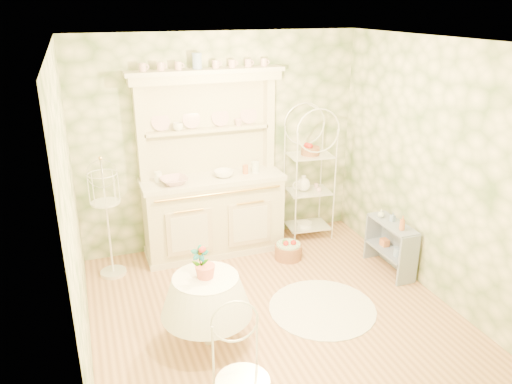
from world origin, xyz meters
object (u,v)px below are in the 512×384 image
object	(u,v)px
kitchen_dresser	(212,166)
floor_basket	(288,250)
side_shelf	(390,247)
birdcage_stand	(107,220)
cafe_chair	(243,376)
round_table	(207,312)
bakers_rack	(310,169)

from	to	relation	value
kitchen_dresser	floor_basket	bearing A→B (deg)	-32.15
side_shelf	birdcage_stand	bearing A→B (deg)	155.74
birdcage_stand	cafe_chair	bearing A→B (deg)	-75.17
round_table	cafe_chair	xyz separation A→B (m)	(-0.01, -1.08, 0.15)
cafe_chair	floor_basket	distance (m)	2.77
cafe_chair	floor_basket	size ratio (longest dim) A/B	2.78
kitchen_dresser	side_shelf	xyz separation A→B (m)	(1.83, -1.19, -0.85)
bakers_rack	birdcage_stand	bearing A→B (deg)	-170.42
cafe_chair	birdcage_stand	distance (m)	2.81
kitchen_dresser	cafe_chair	world-z (taller)	kitchen_dresser
cafe_chair	birdcage_stand	xyz separation A→B (m)	(-0.72, 2.71, 0.20)
side_shelf	round_table	distance (m)	2.47
kitchen_dresser	birdcage_stand	size ratio (longest dim) A/B	1.64
kitchen_dresser	side_shelf	bearing A→B (deg)	-32.95
bakers_rack	cafe_chair	xyz separation A→B (m)	(-1.89, -2.88, -0.46)
round_table	floor_basket	world-z (taller)	round_table
kitchen_dresser	round_table	world-z (taller)	kitchen_dresser
bakers_rack	round_table	size ratio (longest dim) A/B	2.77
bakers_rack	side_shelf	bearing A→B (deg)	-60.78
bakers_rack	floor_basket	xyz separation A→B (m)	(-0.50, -0.51, -0.84)
kitchen_dresser	bakers_rack	world-z (taller)	kitchen_dresser
kitchen_dresser	round_table	size ratio (longest dim) A/B	3.31
cafe_chair	round_table	bearing A→B (deg)	97.69
kitchen_dresser	side_shelf	distance (m)	2.34
side_shelf	cafe_chair	size ratio (longest dim) A/B	0.69
bakers_rack	cafe_chair	bearing A→B (deg)	-117.40
birdcage_stand	floor_basket	bearing A→B (deg)	-9.26
round_table	cafe_chair	bearing A→B (deg)	-90.52
bakers_rack	round_table	distance (m)	2.67
kitchen_dresser	birdcage_stand	bearing A→B (deg)	-172.56
bakers_rack	birdcage_stand	world-z (taller)	bakers_rack
kitchen_dresser	birdcage_stand	world-z (taller)	kitchen_dresser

